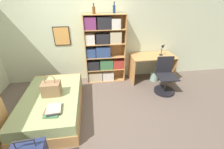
{
  "coord_description": "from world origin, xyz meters",
  "views": [
    {
      "loc": [
        0.16,
        -2.64,
        2.27
      ],
      "look_at": [
        0.57,
        0.18,
        0.75
      ],
      "focal_mm": 24.0,
      "sensor_mm": 36.0,
      "label": 1
    }
  ],
  "objects_px": {
    "bed": "(53,104)",
    "handbag": "(51,88)",
    "bookcase": "(103,50)",
    "desk_lamp": "(163,48)",
    "desk_chair": "(165,82)",
    "book_stack_on_bed": "(53,109)",
    "waste_bin": "(154,76)",
    "desk": "(152,63)",
    "bottle_green": "(94,10)",
    "bottle_brown": "(114,9)"
  },
  "relations": [
    {
      "from": "bed",
      "to": "handbag",
      "type": "height_order",
      "value": "handbag"
    },
    {
      "from": "bookcase",
      "to": "desk_lamp",
      "type": "bearing_deg",
      "value": -5.81
    },
    {
      "from": "desk_lamp",
      "to": "desk_chair",
      "type": "relative_size",
      "value": 0.37
    },
    {
      "from": "book_stack_on_bed",
      "to": "handbag",
      "type": "bearing_deg",
      "value": 103.18
    },
    {
      "from": "handbag",
      "to": "desk_chair",
      "type": "height_order",
      "value": "desk_chair"
    },
    {
      "from": "waste_bin",
      "to": "bed",
      "type": "bearing_deg",
      "value": -158.94
    },
    {
      "from": "book_stack_on_bed",
      "to": "desk_lamp",
      "type": "bearing_deg",
      "value": 30.56
    },
    {
      "from": "desk",
      "to": "desk_chair",
      "type": "relative_size",
      "value": 1.34
    },
    {
      "from": "bottle_green",
      "to": "desk",
      "type": "bearing_deg",
      "value": -4.23
    },
    {
      "from": "bed",
      "to": "handbag",
      "type": "bearing_deg",
      "value": 31.65
    },
    {
      "from": "bed",
      "to": "book_stack_on_bed",
      "type": "height_order",
      "value": "book_stack_on_bed"
    },
    {
      "from": "bottle_brown",
      "to": "desk_lamp",
      "type": "xyz_separation_m",
      "value": [
        1.34,
        -0.2,
        -0.98
      ]
    },
    {
      "from": "bed",
      "to": "desk",
      "type": "relative_size",
      "value": 1.49
    },
    {
      "from": "book_stack_on_bed",
      "to": "desk_chair",
      "type": "bearing_deg",
      "value": 20.22
    },
    {
      "from": "book_stack_on_bed",
      "to": "desk_lamp",
      "type": "xyz_separation_m",
      "value": [
        2.69,
        1.59,
        0.5
      ]
    },
    {
      "from": "desk_lamp",
      "to": "bed",
      "type": "bearing_deg",
      "value": -158.98
    },
    {
      "from": "bottle_brown",
      "to": "waste_bin",
      "type": "relative_size",
      "value": 1.0
    },
    {
      "from": "handbag",
      "to": "bookcase",
      "type": "distance_m",
      "value": 1.74
    },
    {
      "from": "bookcase",
      "to": "waste_bin",
      "type": "distance_m",
      "value": 1.7
    },
    {
      "from": "bed",
      "to": "bottle_green",
      "type": "bearing_deg",
      "value": 50.47
    },
    {
      "from": "handbag",
      "to": "book_stack_on_bed",
      "type": "height_order",
      "value": "handbag"
    },
    {
      "from": "bookcase",
      "to": "desk",
      "type": "xyz_separation_m",
      "value": [
        1.38,
        -0.16,
        -0.4
      ]
    },
    {
      "from": "book_stack_on_bed",
      "to": "waste_bin",
      "type": "relative_size",
      "value": 1.51
    },
    {
      "from": "bottle_green",
      "to": "desk_chair",
      "type": "height_order",
      "value": "bottle_green"
    },
    {
      "from": "book_stack_on_bed",
      "to": "waste_bin",
      "type": "height_order",
      "value": "book_stack_on_bed"
    },
    {
      "from": "desk_lamp",
      "to": "desk",
      "type": "bearing_deg",
      "value": 178.17
    },
    {
      "from": "book_stack_on_bed",
      "to": "waste_bin",
      "type": "distance_m",
      "value": 2.99
    },
    {
      "from": "book_stack_on_bed",
      "to": "waste_bin",
      "type": "xyz_separation_m",
      "value": [
        2.54,
        1.53,
        -0.35
      ]
    },
    {
      "from": "desk_chair",
      "to": "waste_bin",
      "type": "distance_m",
      "value": 0.61
    },
    {
      "from": "book_stack_on_bed",
      "to": "desk_lamp",
      "type": "distance_m",
      "value": 3.17
    },
    {
      "from": "bed",
      "to": "waste_bin",
      "type": "relative_size",
      "value": 6.9
    },
    {
      "from": "bookcase",
      "to": "desk_chair",
      "type": "bearing_deg",
      "value": -28.27
    },
    {
      "from": "book_stack_on_bed",
      "to": "desk_chair",
      "type": "distance_m",
      "value": 2.74
    },
    {
      "from": "waste_bin",
      "to": "handbag",
      "type": "bearing_deg",
      "value": -159.09
    },
    {
      "from": "bed",
      "to": "waste_bin",
      "type": "xyz_separation_m",
      "value": [
        2.7,
        1.04,
        -0.09
      ]
    },
    {
      "from": "bookcase",
      "to": "desk_lamp",
      "type": "xyz_separation_m",
      "value": [
        1.64,
        -0.17,
        0.06
      ]
    },
    {
      "from": "desk",
      "to": "waste_bin",
      "type": "distance_m",
      "value": 0.42
    },
    {
      "from": "handbag",
      "to": "desk",
      "type": "relative_size",
      "value": 0.36
    },
    {
      "from": "desk_chair",
      "to": "waste_bin",
      "type": "relative_size",
      "value": 3.45
    },
    {
      "from": "desk",
      "to": "desk_chair",
      "type": "bearing_deg",
      "value": -78.72
    },
    {
      "from": "handbag",
      "to": "bottle_green",
      "type": "height_order",
      "value": "bottle_green"
    },
    {
      "from": "handbag",
      "to": "waste_bin",
      "type": "relative_size",
      "value": 1.67
    },
    {
      "from": "bed",
      "to": "bookcase",
      "type": "height_order",
      "value": "bookcase"
    },
    {
      "from": "bottle_green",
      "to": "waste_bin",
      "type": "relative_size",
      "value": 0.87
    },
    {
      "from": "handbag",
      "to": "bottle_green",
      "type": "distance_m",
      "value": 2.05
    },
    {
      "from": "bottle_green",
      "to": "desk",
      "type": "xyz_separation_m",
      "value": [
        1.58,
        -0.12,
        -1.42
      ]
    },
    {
      "from": "desk_lamp",
      "to": "waste_bin",
      "type": "relative_size",
      "value": 1.28
    },
    {
      "from": "bookcase",
      "to": "bottle_brown",
      "type": "relative_size",
      "value": 7.09
    },
    {
      "from": "bookcase",
      "to": "bottle_green",
      "type": "xyz_separation_m",
      "value": [
        -0.2,
        -0.04,
        1.02
      ]
    },
    {
      "from": "bookcase",
      "to": "waste_bin",
      "type": "height_order",
      "value": "bookcase"
    }
  ]
}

